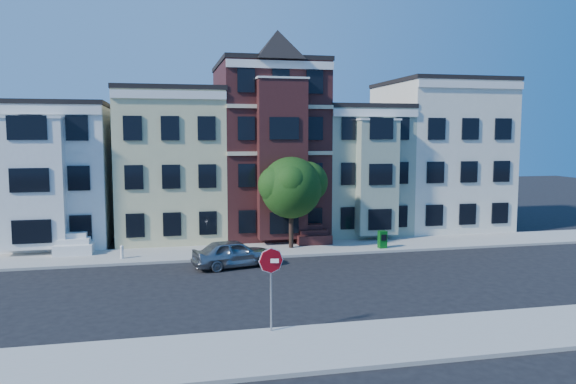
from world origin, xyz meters
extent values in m
plane|color=black|center=(0.00, 0.00, 0.00)|extent=(120.00, 120.00, 0.00)
cube|color=#9E9B93|center=(0.00, 8.00, 0.07)|extent=(60.00, 4.00, 0.15)
cube|color=#9E9B93|center=(0.00, -8.00, 0.07)|extent=(60.00, 4.00, 0.15)
cube|color=white|center=(-15.00, 14.50, 4.50)|extent=(8.00, 9.00, 9.00)
cube|color=beige|center=(-7.00, 14.50, 5.00)|extent=(7.00, 9.00, 10.00)
cube|color=#381616|center=(0.00, 14.50, 6.00)|extent=(7.00, 9.00, 12.00)
cube|color=gray|center=(6.50, 14.50, 4.50)|extent=(6.00, 9.00, 9.00)
cube|color=silver|center=(13.50, 14.50, 5.50)|extent=(8.00, 9.00, 11.00)
imported|color=gray|center=(-3.82, 4.36, 0.77)|extent=(4.79, 2.75, 1.53)
cube|color=#0B5A16|center=(5.80, 6.77, 0.69)|extent=(0.50, 0.44, 1.07)
cylinder|color=silver|center=(-9.88, 7.24, 0.45)|extent=(0.27, 0.27, 0.60)
camera|label=1|loc=(-7.49, -25.63, 7.22)|focal=35.00mm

